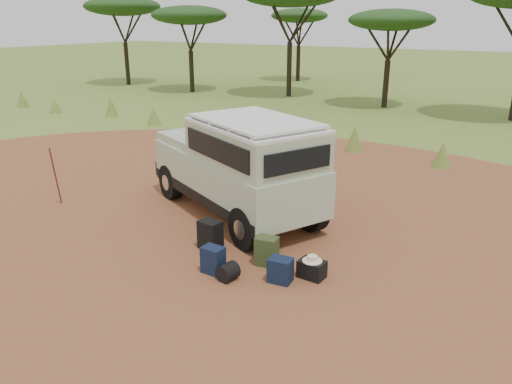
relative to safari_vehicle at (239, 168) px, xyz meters
The scene contains 13 objects.
ground 2.19m from the safari_vehicle, 86.30° to the right, with size 140.00×140.00×0.00m, color #5C7529.
dirt_clearing 2.18m from the safari_vehicle, 86.30° to the right, with size 23.00×23.00×0.01m, color brown.
grass_fringe 6.86m from the safari_vehicle, 88.02° to the left, with size 36.60×1.60×0.90m.
acacia_treeline 18.36m from the safari_vehicle, 87.21° to the left, with size 46.70×13.20×6.26m.
safari_vehicle is the anchor object (origin of this frame).
walking_staff 4.51m from the safari_vehicle, 156.42° to the right, with size 0.04×0.04×1.49m, color brown.
backpack_black 2.07m from the safari_vehicle, 74.16° to the right, with size 0.43×0.32×0.59m, color black.
backpack_navy 2.97m from the safari_vehicle, 65.96° to the right, with size 0.39×0.28×0.51m, color #13213C.
backpack_olive 2.71m from the safari_vehicle, 45.09° to the right, with size 0.40×0.29×0.55m, color #384921.
duffel_navy 3.37m from the safari_vehicle, 43.79° to the right, with size 0.40×0.30×0.45m, color #13213C.
hard_case 3.43m from the safari_vehicle, 33.56° to the right, with size 0.46×0.32×0.32m, color black.
stuff_sack 3.23m from the safari_vehicle, 60.15° to the right, with size 0.32×0.32×0.32m, color black.
safari_hat 3.38m from the safari_vehicle, 33.56° to the right, with size 0.35×0.35×0.10m.
Camera 1 is at (5.90, -7.15, 4.35)m, focal length 35.00 mm.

